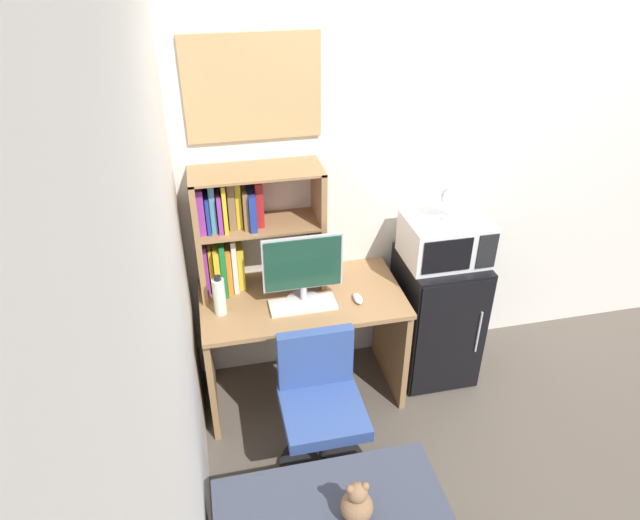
% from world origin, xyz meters
% --- Properties ---
extents(wall_back, '(6.40, 0.04, 2.60)m').
position_xyz_m(wall_back, '(0.40, 0.02, 1.30)').
color(wall_back, silver).
rests_on(wall_back, ground_plane).
extents(wall_left, '(0.04, 4.40, 2.60)m').
position_xyz_m(wall_left, '(-1.62, -1.60, 1.30)').
color(wall_left, silver).
rests_on(wall_left, ground_plane).
extents(desk, '(1.17, 0.64, 0.75)m').
position_xyz_m(desk, '(-0.97, -0.32, 0.51)').
color(desk, '#997047').
rests_on(desk, ground_plane).
extents(hutch_bookshelf, '(0.72, 0.29, 0.73)m').
position_xyz_m(hutch_bookshelf, '(-1.28, -0.13, 1.13)').
color(hutch_bookshelf, '#997047').
rests_on(hutch_bookshelf, desk).
extents(monitor, '(0.45, 0.20, 0.42)m').
position_xyz_m(monitor, '(-0.97, -0.38, 0.97)').
color(monitor, '#B7B7BC').
rests_on(monitor, desk).
extents(keyboard, '(0.37, 0.15, 0.02)m').
position_xyz_m(keyboard, '(-0.98, -0.42, 0.76)').
color(keyboard, silver).
rests_on(keyboard, desk).
extents(computer_mouse, '(0.05, 0.10, 0.03)m').
position_xyz_m(computer_mouse, '(-0.66, -0.43, 0.76)').
color(computer_mouse, silver).
rests_on(computer_mouse, desk).
extents(water_bottle, '(0.07, 0.07, 0.24)m').
position_xyz_m(water_bottle, '(-1.43, -0.38, 0.86)').
color(water_bottle, silver).
rests_on(water_bottle, desk).
extents(mini_fridge, '(0.47, 0.52, 0.86)m').
position_xyz_m(mini_fridge, '(-0.09, -0.28, 0.43)').
color(mini_fridge, black).
rests_on(mini_fridge, ground_plane).
extents(microwave, '(0.48, 0.37, 0.27)m').
position_xyz_m(microwave, '(-0.09, -0.28, 0.99)').
color(microwave, silver).
rests_on(microwave, mini_fridge).
extents(desk_fan, '(0.14, 0.11, 0.22)m').
position_xyz_m(desk_fan, '(-0.08, -0.28, 1.25)').
color(desk_fan, silver).
rests_on(desk_fan, microwave).
extents(desk_chair, '(0.48, 0.48, 0.82)m').
position_xyz_m(desk_chair, '(-0.98, -0.89, 0.37)').
color(desk_chair, black).
rests_on(desk_chair, ground_plane).
extents(teddy_bear, '(0.14, 0.14, 0.21)m').
position_xyz_m(teddy_bear, '(-0.99, -1.59, 0.59)').
color(teddy_bear, '#846042').
rests_on(teddy_bear, bed).
extents(wall_corkboard, '(0.71, 0.02, 0.55)m').
position_xyz_m(wall_corkboard, '(-1.14, -0.01, 1.87)').
color(wall_corkboard, tan).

